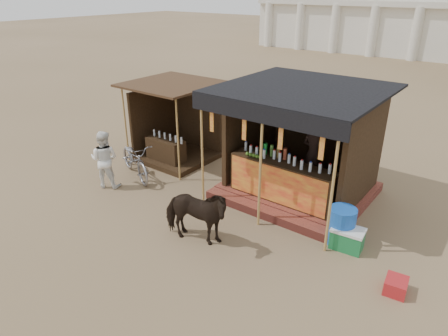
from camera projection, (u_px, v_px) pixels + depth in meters
ground at (178, 241)px, 8.39m from camera, size 120.00×120.00×0.00m
main_stall at (300, 157)px, 9.83m from camera, size 3.60×3.61×2.78m
secondary_stall at (174, 131)px, 12.12m from camera, size 2.40×2.40×2.38m
cow at (195, 215)px, 8.10m from camera, size 1.63×1.07×1.27m
motorbike at (135, 159)px, 11.02m from camera, size 2.06×1.37×1.02m
bystander at (105, 159)px, 10.37m from camera, size 0.93×0.86×1.54m
blue_barrel at (341, 226)px, 8.17m from camera, size 0.67×0.67×0.80m
red_crate at (396, 286)px, 6.93m from camera, size 0.41×0.46×0.27m
cooler at (347, 238)px, 8.06m from camera, size 0.68×0.50×0.46m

